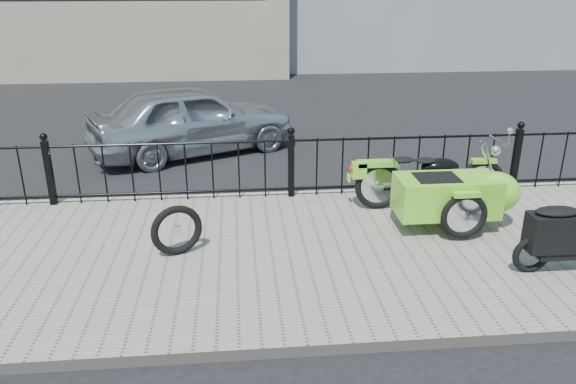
{
  "coord_description": "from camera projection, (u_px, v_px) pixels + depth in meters",
  "views": [
    {
      "loc": [
        -0.79,
        -6.6,
        3.28
      ],
      "look_at": [
        -0.18,
        -0.1,
        0.73
      ],
      "focal_mm": 35.0,
      "sensor_mm": 36.0,
      "label": 1
    }
  ],
  "objects": [
    {
      "name": "ground",
      "position": [
        301.0,
        240.0,
        7.39
      ],
      "size": [
        120.0,
        120.0,
        0.0
      ],
      "primitive_type": "plane",
      "color": "black",
      "rests_on": "ground"
    },
    {
      "name": "sidewalk",
      "position": [
        305.0,
        254.0,
        6.9
      ],
      "size": [
        30.0,
        3.8,
        0.12
      ],
      "primitive_type": "cube",
      "color": "gray",
      "rests_on": "ground"
    },
    {
      "name": "curb",
      "position": [
        290.0,
        196.0,
        8.7
      ],
      "size": [
        30.0,
        0.1,
        0.12
      ],
      "primitive_type": "cube",
      "color": "gray",
      "rests_on": "ground"
    },
    {
      "name": "iron_fence",
      "position": [
        291.0,
        167.0,
        8.38
      ],
      "size": [
        14.11,
        0.11,
        1.08
      ],
      "color": "black",
      "rests_on": "sidewalk"
    },
    {
      "name": "motorcycle_sidecar",
      "position": [
        455.0,
        191.0,
        7.43
      ],
      "size": [
        2.28,
        1.48,
        0.98
      ],
      "color": "black",
      "rests_on": "sidewalk"
    },
    {
      "name": "scooter",
      "position": [
        576.0,
        236.0,
        6.26
      ],
      "size": [
        1.63,
        0.48,
        1.11
      ],
      "color": "black",
      "rests_on": "sidewalk"
    },
    {
      "name": "spare_tire",
      "position": [
        177.0,
        230.0,
        6.66
      ],
      "size": [
        0.62,
        0.32,
        0.63
      ],
      "primitive_type": "torus",
      "rotation": [
        1.57,
        0.0,
        0.39
      ],
      "color": "black",
      "rests_on": "sidewalk"
    },
    {
      "name": "sedan_car",
      "position": [
        193.0,
        119.0,
        10.77
      ],
      "size": [
        4.23,
        3.07,
        1.34
      ],
      "primitive_type": "imported",
      "rotation": [
        0.0,
        0.0,
        2.0
      ],
      "color": "#A7AAAE",
      "rests_on": "ground"
    }
  ]
}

